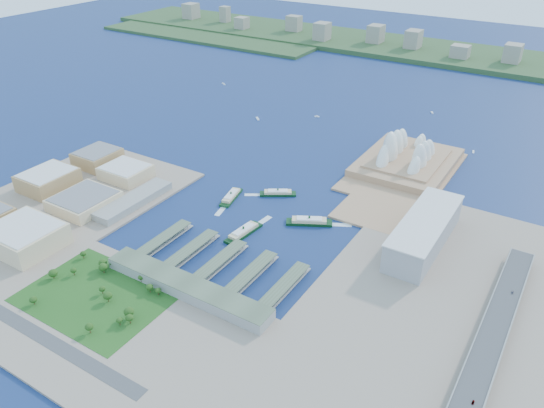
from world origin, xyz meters
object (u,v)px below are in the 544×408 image
Objects in this scene: car_a at (473,402)px; ferry_b at (278,192)px; opera_house at (409,148)px; toaster_building at (424,232)px; ferry_c at (243,231)px; ferry_d at (309,220)px; ferry_a at (231,195)px; car_c at (512,293)px; car_b at (473,402)px.

ferry_b is at bearing 144.36° from car_a.
toaster_building is at bearing -65.77° from opera_house.
ferry_b is (-211.80, 18.26, -15.73)m from toaster_building.
ferry_c is 0.99× the size of ferry_d.
toaster_building is at bearing 53.05° from ferry_b.
ferry_b is at bearing 28.32° from ferry_a.
toaster_building reaches higher than ferry_a.
toaster_building is at bearing 153.78° from car_c.
ferry_c is at bearing -155.23° from toaster_building.
toaster_building is 238.26m from car_b.
opera_house is 457.63m from car_a.
ferry_a is 12.07× the size of car_c.
ferry_d reaches higher than ferry_b.
car_c is (370.03, -28.95, 10.48)m from ferry_a.
opera_house is 1.16× the size of toaster_building.
ferry_d is (73.41, -43.69, 0.75)m from ferry_b.
opera_house is 219.62m from toaster_building.
opera_house is at bearing 114.23° from toaster_building.
car_c reaches higher than car_b.
opera_house reaches higher than ferry_c.
car_b is at bearing -155.10° from ferry_d.
ferry_b is 11.47× the size of car_c.
opera_house reaches higher than toaster_building.
car_a is 0.14m from car_b.
ferry_b is (-121.80, -181.74, -27.23)m from opera_house.
toaster_building reaches higher than ferry_c.
ferry_d reaches higher than ferry_a.
ferry_d reaches higher than ferry_c.
opera_house is 232.08m from ferry_d.
ferry_a is 1.05× the size of ferry_b.
toaster_building is 2.92× the size of ferry_a.
ferry_d is 16.31× the size of car_b.
toaster_building is 213.17m from ferry_b.
opera_house is 3.57× the size of ferry_b.
ferry_d is at bearing -102.12° from opera_house.
ferry_c is at bearing -21.82° from car_b.
toaster_building is 141.51m from ferry_d.
car_a is at bearing -62.76° from toaster_building.
toaster_building is (90.00, -200.00, -11.50)m from opera_house.
car_a reaches higher than ferry_c.
car_c is at bearing -90.00° from car_b.
car_c is (109.00, -53.69, -5.01)m from toaster_building.
car_c is (304.14, 36.37, 10.01)m from ferry_c.
car_a is (109.00, -211.76, -4.93)m from toaster_building.
ferry_c is at bearing -109.92° from opera_house.
ferry_a reaches higher than ferry_b.
ferry_a is at bearing -174.59° from toaster_building.
ferry_c is 327.74m from car_a.
ferry_d is (56.74, 64.63, 0.04)m from ferry_c.
opera_house is 220.47m from ferry_b.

